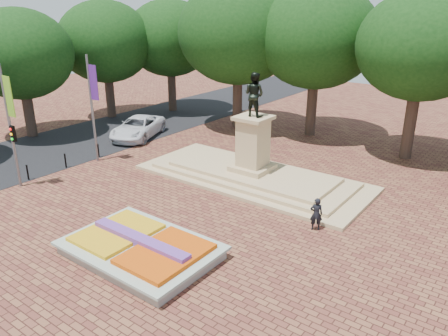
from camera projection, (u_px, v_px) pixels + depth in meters
name	position (u px, v px, depth m)	size (l,w,h in m)	color
ground	(158.00, 230.00, 20.44)	(90.00, 90.00, 0.00)	brown
asphalt_street	(62.00, 146.00, 32.59)	(9.00, 90.00, 0.02)	black
flower_bed	(141.00, 248.00, 18.23)	(6.30, 4.30, 0.91)	gray
monument	(252.00, 165.00, 26.12)	(14.00, 6.00, 6.40)	tan
tree_row_back	(362.00, 54.00, 30.25)	(44.80, 8.80, 10.43)	#38271E
tree_row_street	(12.00, 54.00, 32.61)	(8.40, 25.40, 9.98)	#38271E
banner_poles	(5.00, 123.00, 23.74)	(0.88, 11.17, 7.00)	slate
bollard_row	(6.00, 178.00, 25.13)	(0.12, 13.12, 0.98)	black
van	(138.00, 127.00, 34.38)	(2.68, 5.81, 1.62)	silver
pedestrian	(316.00, 214.00, 20.24)	(0.59, 0.39, 1.62)	black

